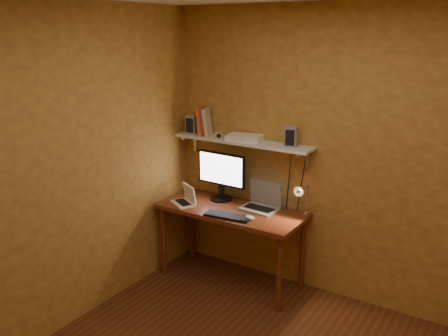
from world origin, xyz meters
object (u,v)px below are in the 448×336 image
Objects in this scene: speaker_right at (291,137)px; wall_shelf at (242,142)px; laptop at (262,202)px; speaker_left at (192,125)px; desk_lamp at (302,197)px; netbook at (186,199)px; shelf_camera at (220,135)px; monitor at (221,174)px; mouse at (250,218)px; desk at (231,217)px; keyboard at (228,216)px; router at (244,138)px.

wall_shelf is at bearing 169.31° from speaker_right.
speaker_left is (-0.82, 0.03, 0.65)m from laptop.
laptop is 1.05m from speaker_left.
desk_lamp is 1.34m from speaker_left.
laptop is 0.69m from speaker_right.
laptop is 1.19× the size of netbook.
shelf_camera reaches higher than desk_lamp.
monitor is at bearing -176.35° from laptop.
mouse is (0.29, -0.34, -0.59)m from wall_shelf.
desk is 3.26× the size of keyboard.
wall_shelf is 4.38× the size of router.
shelf_camera is (-0.30, 0.33, 0.65)m from keyboard.
monitor is 5.41× the size of mouse.
desk_lamp reaches higher than desk.
mouse is at bearing 8.66° from keyboard.
netbook is 0.82m from router.
mouse is 0.55× the size of speaker_right.
desk is 7.80× the size of speaker_right.
keyboard is at bearing 20.66° from netbook.
desk_lamp is at bearing 10.81° from desk.
speaker_right is at bearing 47.89° from netbook.
monitor is 4.88× the size of shelf_camera.
shelf_camera is at bearing 148.33° from desk.
wall_shelf is 4.70× the size of netbook.
netbook is 1.66× the size of speaker_right.
laptop is at bearing 32.09° from desk.
netbook is (-0.44, -0.32, -0.56)m from wall_shelf.
speaker_right is at bearing 15.54° from laptop.
speaker_right reaches higher than mouse.
keyboard is 0.91m from speaker_right.
desk is 0.48m from netbook.
speaker_left is at bearing -178.63° from wall_shelf.
speaker_left reaches higher than wall_shelf.
keyboard is at bearing -150.37° from desk_lamp.
desk is 0.78m from shelf_camera.
laptop is (0.25, 0.15, 0.15)m from desk.
shelf_camera is (0.23, 0.26, 0.60)m from netbook.
monitor is at bearing 122.69° from keyboard.
wall_shelf reaches higher than mouse.
speaker_right is at bearing 5.04° from monitor.
desk is at bearing 163.15° from mouse.
wall_shelf is 2.63× the size of monitor.
speaker_right is at bearing -6.32° from speaker_left.
shelf_camera is (0.01, -0.03, 0.39)m from monitor.
speaker_left is (-0.36, 0.02, 0.45)m from monitor.
laptop is 0.74m from netbook.
shelf_camera is (-0.70, -0.07, -0.06)m from speaker_right.
wall_shelf is at bearing 64.70° from netbook.
desk is 0.72m from wall_shelf.
keyboard is 0.78m from shelf_camera.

